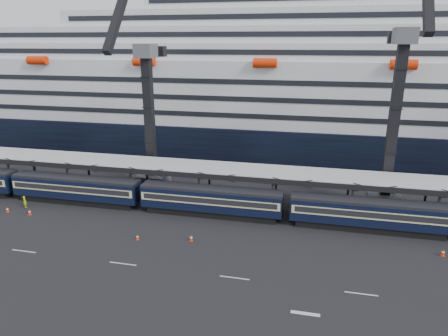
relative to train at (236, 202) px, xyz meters
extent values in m
plane|color=black|center=(4.65, -10.00, -2.20)|extent=(260.00, 260.00, 0.00)
cube|color=beige|center=(-21.35, -14.00, -2.19)|extent=(3.00, 0.15, 0.02)
cube|color=beige|center=(-9.35, -14.00, -2.19)|extent=(3.00, 0.15, 0.02)
cube|color=beige|center=(2.65, -14.00, -2.19)|extent=(3.00, 0.15, 0.02)
cube|color=beige|center=(14.65, -14.00, -2.19)|extent=(3.00, 0.15, 0.02)
cube|color=beige|center=(9.65, -18.00, -2.19)|extent=(2.50, 0.40, 0.02)
cube|color=black|center=(-23.35, 0.00, -1.75)|extent=(17.48, 2.40, 0.90)
cube|color=black|center=(-23.35, 0.00, 0.05)|extent=(19.00, 2.80, 2.70)
cube|color=beige|center=(-23.35, 0.00, 0.35)|extent=(18.62, 2.92, 1.05)
cube|color=black|center=(-23.35, 0.00, 0.40)|extent=(17.86, 2.98, 0.70)
cube|color=black|center=(-23.35, 0.00, 1.55)|extent=(19.00, 2.50, 0.35)
cube|color=black|center=(-3.35, 0.00, -1.75)|extent=(17.48, 2.40, 0.90)
cube|color=black|center=(-3.35, 0.00, 0.05)|extent=(19.00, 2.80, 2.70)
cube|color=beige|center=(-3.35, 0.00, 0.35)|extent=(18.62, 2.92, 1.05)
cube|color=black|center=(-3.35, 0.00, 0.40)|extent=(17.86, 2.98, 0.70)
cube|color=black|center=(-3.35, 0.00, 1.55)|extent=(19.00, 2.50, 0.35)
cube|color=black|center=(16.65, 0.00, -1.75)|extent=(17.48, 2.40, 0.90)
cube|color=black|center=(16.65, 0.00, 0.05)|extent=(19.00, 2.80, 2.70)
cube|color=beige|center=(16.65, 0.00, 0.35)|extent=(18.62, 2.92, 1.05)
cube|color=black|center=(16.65, 0.00, 0.40)|extent=(17.86, 2.98, 0.70)
cube|color=black|center=(16.65, 0.00, 1.55)|extent=(19.00, 2.50, 0.35)
cube|color=#A0A3A8|center=(4.65, 4.00, 3.20)|extent=(130.00, 6.00, 0.25)
cube|color=black|center=(4.65, 1.00, 2.90)|extent=(130.00, 0.25, 0.70)
cube|color=black|center=(4.65, 7.00, 2.90)|extent=(130.00, 0.25, 0.70)
cube|color=black|center=(-35.35, 1.20, 0.50)|extent=(0.25, 0.25, 5.40)
cube|color=black|center=(-35.35, 6.80, 0.50)|extent=(0.25, 0.25, 5.40)
cube|color=black|center=(-25.35, 1.20, 0.50)|extent=(0.25, 0.25, 5.40)
cube|color=black|center=(-25.35, 6.80, 0.50)|extent=(0.25, 0.25, 5.40)
cube|color=black|center=(-15.35, 1.20, 0.50)|extent=(0.25, 0.25, 5.40)
cube|color=black|center=(-15.35, 6.80, 0.50)|extent=(0.25, 0.25, 5.40)
cube|color=black|center=(-5.35, 1.20, 0.50)|extent=(0.25, 0.25, 5.40)
cube|color=black|center=(-5.35, 6.80, 0.50)|extent=(0.25, 0.25, 5.40)
cube|color=black|center=(4.65, 1.20, 0.50)|extent=(0.25, 0.25, 5.40)
cube|color=black|center=(4.65, 6.80, 0.50)|extent=(0.25, 0.25, 5.40)
cube|color=black|center=(14.65, 1.20, 0.50)|extent=(0.25, 0.25, 5.40)
cube|color=black|center=(14.65, 6.80, 0.50)|extent=(0.25, 0.25, 5.40)
cube|color=black|center=(24.65, 1.20, 0.50)|extent=(0.25, 0.25, 5.40)
cube|color=black|center=(24.65, 6.80, 0.50)|extent=(0.25, 0.25, 5.40)
cube|color=black|center=(4.65, 36.00, 1.30)|extent=(200.00, 28.00, 7.00)
cube|color=silver|center=(4.65, 36.00, 10.80)|extent=(190.00, 26.88, 12.00)
cube|color=silver|center=(4.65, 36.00, 18.30)|extent=(160.00, 24.64, 3.00)
cube|color=black|center=(4.65, 23.63, 18.30)|extent=(153.60, 0.12, 0.90)
cube|color=silver|center=(4.65, 36.00, 21.30)|extent=(124.00, 21.84, 3.00)
cube|color=black|center=(4.65, 25.03, 21.30)|extent=(119.04, 0.12, 0.90)
cube|color=silver|center=(4.65, 36.00, 24.30)|extent=(90.00, 19.04, 3.00)
cube|color=black|center=(4.65, 26.43, 24.30)|extent=(86.40, 0.12, 0.90)
cube|color=silver|center=(4.65, 36.00, 27.30)|extent=(56.00, 16.24, 3.00)
cylinder|color=red|center=(-43.35, 21.96, 16.60)|extent=(4.00, 1.60, 1.60)
cylinder|color=red|center=(-21.35, 21.96, 16.60)|extent=(4.00, 1.60, 1.60)
cylinder|color=red|center=(0.65, 21.96, 16.60)|extent=(4.00, 1.60, 1.60)
cylinder|color=red|center=(22.65, 21.96, 16.60)|extent=(4.00, 1.60, 1.60)
cube|color=#505258|center=(-15.35, 9.00, -1.20)|extent=(4.50, 4.50, 2.00)
cube|color=black|center=(-15.35, 9.00, 8.80)|extent=(1.30, 1.30, 18.00)
cube|color=#505258|center=(-15.35, 9.00, 18.80)|extent=(2.60, 3.20, 2.00)
cube|color=black|center=(-15.35, 11.52, 18.80)|extent=(0.90, 5.04, 0.90)
cube|color=black|center=(-15.35, 14.04, 18.60)|extent=(2.20, 1.60, 1.60)
cube|color=#505258|center=(19.65, 8.00, -1.20)|extent=(4.50, 4.50, 2.00)
cube|color=black|center=(19.65, 8.00, 9.80)|extent=(1.30, 1.30, 20.00)
cube|color=#505258|center=(19.65, 8.00, 20.80)|extent=(2.60, 3.20, 2.00)
cube|color=black|center=(19.65, 10.80, 20.80)|extent=(0.90, 5.60, 0.90)
cube|color=black|center=(19.65, 13.60, 20.60)|extent=(2.20, 1.60, 1.60)
imported|color=#D6EE0C|center=(-29.55, -3.22, -1.36)|extent=(0.73, 0.64, 1.69)
cube|color=red|center=(-30.84, -5.19, -2.18)|extent=(0.41, 0.41, 0.04)
cone|color=red|center=(-30.84, -5.19, -1.77)|extent=(0.34, 0.34, 0.77)
cylinder|color=white|center=(-30.84, -5.19, -1.77)|extent=(0.29, 0.29, 0.13)
cube|color=red|center=(-27.27, -5.29, -2.18)|extent=(0.42, 0.42, 0.04)
cone|color=red|center=(-27.27, -5.29, -1.76)|extent=(0.35, 0.35, 0.79)
cylinder|color=white|center=(-27.27, -5.29, -1.76)|extent=(0.29, 0.29, 0.13)
cube|color=red|center=(-10.10, -8.69, -2.18)|extent=(0.36, 0.36, 0.04)
cone|color=red|center=(-10.10, -8.69, -1.83)|extent=(0.30, 0.30, 0.67)
cylinder|color=white|center=(-10.10, -8.69, -1.83)|extent=(0.25, 0.25, 0.11)
cube|color=red|center=(-3.82, -7.60, -2.18)|extent=(0.41, 0.41, 0.04)
cone|color=red|center=(-3.82, -7.60, -1.77)|extent=(0.35, 0.35, 0.78)
cylinder|color=white|center=(-3.82, -7.60, -1.77)|extent=(0.29, 0.29, 0.13)
cube|color=red|center=(24.01, -4.86, -2.18)|extent=(0.44, 0.44, 0.05)
cone|color=red|center=(24.01, -4.86, -1.74)|extent=(0.37, 0.37, 0.83)
cylinder|color=white|center=(24.01, -4.86, -1.74)|extent=(0.31, 0.31, 0.14)
camera|label=1|loc=(9.13, -47.72, 20.23)|focal=32.00mm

